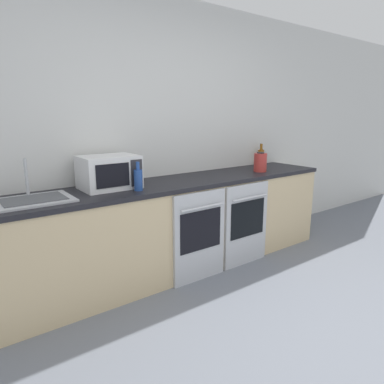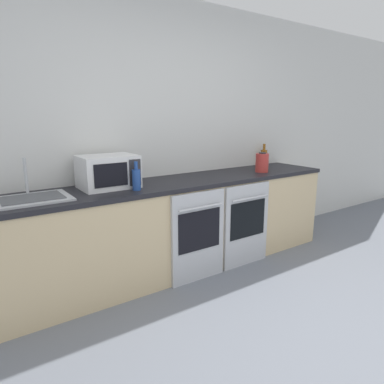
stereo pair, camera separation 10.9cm
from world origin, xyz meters
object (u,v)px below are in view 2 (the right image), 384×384
(bottle_clear, at_px, (136,171))
(sink, at_px, (32,198))
(oven_right, at_px, (247,225))
(oven_left, at_px, (199,236))
(bottle_blue, at_px, (136,179))
(microwave, at_px, (108,172))
(kettle, at_px, (262,163))
(bottle_amber, at_px, (264,157))

(bottle_clear, xyz_separation_m, sink, (-0.93, -0.19, -0.09))
(oven_right, distance_m, bottle_clear, 1.21)
(oven_left, height_order, sink, sink)
(bottle_blue, bearing_deg, bottle_clear, 65.56)
(oven_right, height_order, bottle_blue, bottle_blue)
(microwave, xyz_separation_m, bottle_blue, (0.15, -0.23, -0.04))
(microwave, distance_m, sink, 0.65)
(sink, bearing_deg, oven_left, -13.45)
(oven_right, distance_m, kettle, 0.74)
(bottle_amber, distance_m, kettle, 0.50)
(bottle_blue, bearing_deg, microwave, 124.20)
(oven_right, height_order, bottle_clear, bottle_clear)
(oven_left, distance_m, bottle_clear, 0.83)
(microwave, relative_size, bottle_clear, 1.82)
(oven_left, relative_size, kettle, 3.94)
(oven_left, xyz_separation_m, bottle_blue, (-0.51, 0.18, 0.55))
(oven_left, xyz_separation_m, sink, (-1.29, 0.31, 0.47))
(oven_right, relative_size, bottle_clear, 3.25)
(bottle_blue, xyz_separation_m, kettle, (1.53, 0.06, 0.01))
(bottle_clear, distance_m, sink, 0.95)
(bottle_amber, height_order, bottle_clear, bottle_amber)
(microwave, relative_size, kettle, 2.21)
(oven_right, xyz_separation_m, kettle, (0.43, 0.24, 0.56))
(oven_left, height_order, bottle_blue, bottle_blue)
(microwave, bearing_deg, sink, -171.45)
(oven_right, relative_size, microwave, 1.78)
(bottle_amber, relative_size, kettle, 1.24)
(oven_right, xyz_separation_m, microwave, (-1.25, 0.40, 0.60))
(bottle_blue, bearing_deg, bottle_amber, 11.60)
(bottle_clear, bearing_deg, microwave, -161.85)
(oven_right, bearing_deg, bottle_clear, 152.17)
(bottle_clear, bearing_deg, oven_right, -27.83)
(oven_left, height_order, bottle_clear, bottle_clear)
(kettle, bearing_deg, microwave, 174.32)
(bottle_amber, height_order, bottle_blue, bottle_amber)
(oven_left, height_order, oven_right, same)
(microwave, xyz_separation_m, bottle_amber, (2.05, 0.16, -0.04))
(bottle_clear, relative_size, kettle, 1.21)
(microwave, distance_m, kettle, 1.69)
(oven_left, height_order, kettle, kettle)
(sink, bearing_deg, bottle_clear, 11.75)
(microwave, distance_m, bottle_blue, 0.28)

